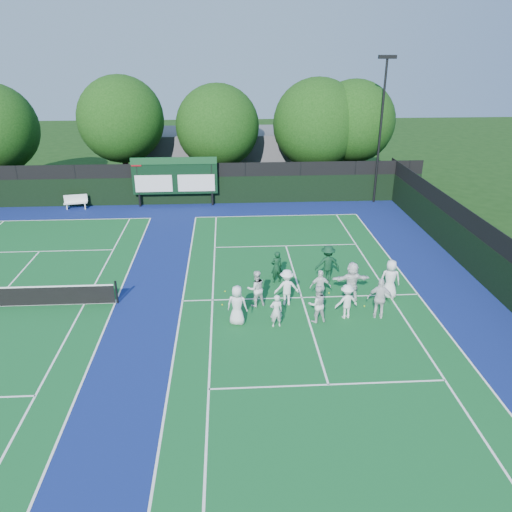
{
  "coord_description": "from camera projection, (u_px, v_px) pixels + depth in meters",
  "views": [
    {
      "loc": [
        -3.33,
        -19.26,
        10.84
      ],
      "look_at": [
        -2.0,
        3.0,
        1.3
      ],
      "focal_mm": 35.0,
      "sensor_mm": 36.0,
      "label": 1
    }
  ],
  "objects": [
    {
      "name": "player_back_3",
      "position": [
        352.0,
        281.0,
        22.52
      ],
      "size": [
        1.75,
        0.61,
        1.87
      ],
      "primitive_type": "imported",
      "rotation": [
        0.0,
        0.0,
        3.18
      ],
      "color": "white",
      "rests_on": "ground"
    },
    {
      "name": "coach_left",
      "position": [
        277.0,
        267.0,
        24.24
      ],
      "size": [
        0.68,
        0.55,
        1.63
      ],
      "primitive_type": "imported",
      "rotation": [
        0.0,
        0.0,
        3.44
      ],
      "color": "#0E331C",
      "rests_on": "ground"
    },
    {
      "name": "tennis_ball_0",
      "position": [
        222.0,
        305.0,
        22.36
      ],
      "size": [
        0.07,
        0.07,
        0.07
      ],
      "primitive_type": "sphere",
      "color": "#B1D118",
      "rests_on": "ground"
    },
    {
      "name": "near_court",
      "position": [
        302.0,
        298.0,
        23.04
      ],
      "size": [
        11.05,
        23.85,
        0.01
      ],
      "color": "#125825",
      "rests_on": "ground"
    },
    {
      "name": "player_back_0",
      "position": [
        256.0,
        288.0,
        22.04
      ],
      "size": [
        0.96,
        0.84,
        1.7
      ],
      "primitive_type": "imported",
      "rotation": [
        0.0,
        0.0,
        3.41
      ],
      "color": "silver",
      "rests_on": "ground"
    },
    {
      "name": "divider_fence_right",
      "position": [
        496.0,
        266.0,
        23.0
      ],
      "size": [
        0.08,
        32.0,
        3.0
      ],
      "color": "black",
      "rests_on": "ground"
    },
    {
      "name": "court_apron",
      "position": [
        171.0,
        301.0,
        22.71
      ],
      "size": [
        34.0,
        32.0,
        0.01
      ],
      "primitive_type": "cube",
      "color": "navy",
      "rests_on": "ground"
    },
    {
      "name": "tree_b",
      "position": [
        123.0,
        121.0,
        37.35
      ],
      "size": [
        6.4,
        6.4,
        8.8
      ],
      "color": "black",
      "rests_on": "ground"
    },
    {
      "name": "bench",
      "position": [
        76.0,
        201.0,
        35.25
      ],
      "size": [
        1.63,
        0.7,
        1.0
      ],
      "color": "white",
      "rests_on": "ground"
    },
    {
      "name": "tree_c",
      "position": [
        220.0,
        128.0,
        37.97
      ],
      "size": [
        6.33,
        6.33,
        8.18
      ],
      "color": "black",
      "rests_on": "ground"
    },
    {
      "name": "light_pole_right",
      "position": [
        382.0,
        114.0,
        34.47
      ],
      "size": [
        1.2,
        0.3,
        10.12
      ],
      "color": "black",
      "rests_on": "ground"
    },
    {
      "name": "clubhouse",
      "position": [
        242.0,
        154.0,
        43.25
      ],
      "size": [
        18.0,
        6.0,
        4.0
      ],
      "primitive_type": "cube",
      "color": "#59595E",
      "rests_on": "ground"
    },
    {
      "name": "tree_e",
      "position": [
        355.0,
        123.0,
        38.44
      ],
      "size": [
        6.27,
        6.27,
        8.43
      ],
      "color": "black",
      "rests_on": "ground"
    },
    {
      "name": "tree_d",
      "position": [
        319.0,
        126.0,
        38.35
      ],
      "size": [
        6.86,
        6.86,
        8.58
      ],
      "color": "black",
      "rests_on": "ground"
    },
    {
      "name": "player_front_4",
      "position": [
        380.0,
        299.0,
        21.03
      ],
      "size": [
        1.16,
        0.71,
        1.84
      ],
      "primitive_type": "imported",
      "rotation": [
        0.0,
        0.0,
        2.88
      ],
      "color": "white",
      "rests_on": "ground"
    },
    {
      "name": "coach_right",
      "position": [
        328.0,
        264.0,
        24.31
      ],
      "size": [
        1.27,
        0.8,
        1.88
      ],
      "primitive_type": "imported",
      "rotation": [
        0.0,
        0.0,
        3.23
      ],
      "color": "#0F371E",
      "rests_on": "ground"
    },
    {
      "name": "back_fence",
      "position": [
        190.0,
        186.0,
        35.94
      ],
      "size": [
        34.0,
        0.08,
        3.0
      ],
      "color": "black",
      "rests_on": "ground"
    },
    {
      "name": "tennis_ball_3",
      "position": [
        225.0,
        291.0,
        23.57
      ],
      "size": [
        0.07,
        0.07,
        0.07
      ],
      "primitive_type": "sphere",
      "color": "#B1D118",
      "rests_on": "ground"
    },
    {
      "name": "player_back_2",
      "position": [
        320.0,
        287.0,
        22.26
      ],
      "size": [
        0.96,
        0.43,
        1.62
      ],
      "primitive_type": "imported",
      "rotation": [
        0.0,
        0.0,
        3.11
      ],
      "color": "white",
      "rests_on": "ground"
    },
    {
      "name": "player_front_0",
      "position": [
        237.0,
        305.0,
        20.59
      ],
      "size": [
        0.96,
        0.74,
        1.74
      ],
      "primitive_type": "imported",
      "rotation": [
        0.0,
        0.0,
        2.9
      ],
      "color": "white",
      "rests_on": "ground"
    },
    {
      "name": "tennis_ball_2",
      "position": [
        364.0,
        306.0,
        22.25
      ],
      "size": [
        0.07,
        0.07,
        0.07
      ],
      "primitive_type": "sphere",
      "color": "#B1D118",
      "rests_on": "ground"
    },
    {
      "name": "tennis_ball_4",
      "position": [
        329.0,
        293.0,
        23.41
      ],
      "size": [
        0.07,
        0.07,
        0.07
      ],
      "primitive_type": "sphere",
      "color": "#B1D118",
      "rests_on": "ground"
    },
    {
      "name": "player_front_2",
      "position": [
        317.0,
        304.0,
        20.79
      ],
      "size": [
        0.89,
        0.74,
        1.64
      ],
      "primitive_type": "imported",
      "rotation": [
        0.0,
        0.0,
        3.31
      ],
      "color": "silver",
      "rests_on": "ground"
    },
    {
      "name": "player_front_1",
      "position": [
        276.0,
        311.0,
        20.43
      ],
      "size": [
        0.59,
        0.43,
        1.47
      ],
      "primitive_type": "imported",
      "rotation": [
        0.0,
        0.0,
        3.3
      ],
      "color": "silver",
      "rests_on": "ground"
    },
    {
      "name": "player_back_1",
      "position": [
        287.0,
        287.0,
        22.14
      ],
      "size": [
        1.13,
        0.69,
        1.7
      ],
      "primitive_type": "imported",
      "rotation": [
        0.0,
        0.0,
        3.19
      ],
      "color": "white",
      "rests_on": "ground"
    },
    {
      "name": "player_front_3",
      "position": [
        347.0,
        301.0,
        21.09
      ],
      "size": [
        1.1,
        0.77,
        1.55
      ],
      "primitive_type": "imported",
      "rotation": [
        0.0,
        0.0,
        3.35
      ],
      "color": "white",
      "rests_on": "ground"
    },
    {
      "name": "scoreboard",
      "position": [
        175.0,
        176.0,
        35.18
      ],
      "size": [
        6.0,
        0.21,
        3.55
      ],
      "color": "black",
      "rests_on": "ground"
    },
    {
      "name": "ground",
      "position": [
        305.0,
        308.0,
        22.12
      ],
      "size": [
        120.0,
        120.0,
        0.0
      ],
      "primitive_type": "plane",
      "color": "#13330E",
      "rests_on": "ground"
    },
    {
      "name": "player_back_4",
      "position": [
        390.0,
        279.0,
        22.73
      ],
      "size": [
        1.0,
        0.74,
        1.86
      ],
      "primitive_type": "imported",
      "rotation": [
        0.0,
        0.0,
        2.96
      ],
      "color": "white",
      "rests_on": "ground"
    }
  ]
}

